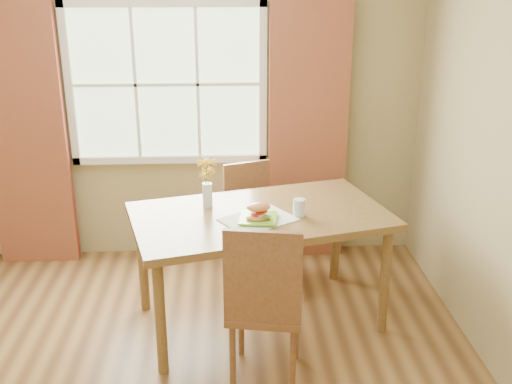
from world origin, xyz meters
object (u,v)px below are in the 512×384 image
object	(u,v)px
dining_table	(260,225)
water_glass	(299,208)
croissant_sandwich	(258,212)
flower_vase	(207,178)
chair_near	(264,299)
chair_far	(252,216)

from	to	relation	value
dining_table	water_glass	bearing A→B (deg)	-28.86
dining_table	croissant_sandwich	world-z (taller)	croissant_sandwich
croissant_sandwich	flower_vase	bearing A→B (deg)	133.34
dining_table	flower_vase	bearing A→B (deg)	144.64
dining_table	water_glass	world-z (taller)	water_glass
chair_near	croissant_sandwich	world-z (taller)	chair_near
dining_table	chair_far	world-z (taller)	chair_far
dining_table	chair_near	bearing A→B (deg)	-106.13
dining_table	croissant_sandwich	xyz separation A→B (m)	(-0.02, -0.17, 0.16)
dining_table	croissant_sandwich	bearing A→B (deg)	-111.94
chair_near	flower_vase	size ratio (longest dim) A/B	2.99
dining_table	croissant_sandwich	size ratio (longest dim) A/B	11.09
chair_near	croissant_sandwich	xyz separation A→B (m)	(-0.01, 0.54, 0.33)
water_glass	flower_vase	distance (m)	0.66
dining_table	chair_far	size ratio (longest dim) A/B	2.01
croissant_sandwich	flower_vase	xyz separation A→B (m)	(-0.34, 0.30, 0.14)
chair_far	chair_near	bearing A→B (deg)	-108.94
croissant_sandwich	flower_vase	distance (m)	0.47
dining_table	water_glass	xyz separation A→B (m)	(0.26, -0.06, 0.14)
dining_table	chair_near	xyz separation A→B (m)	(-0.02, -0.71, -0.16)
dining_table	flower_vase	size ratio (longest dim) A/B	5.36
chair_far	flower_vase	size ratio (longest dim) A/B	2.66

